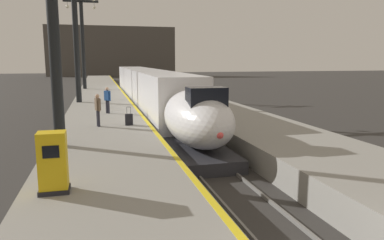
# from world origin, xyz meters

# --- Properties ---
(platform_left) EXTENTS (4.80, 110.00, 1.05)m
(platform_left) POSITION_xyz_m (-4.05, 24.75, 0.53)
(platform_left) COLOR gray
(platform_left) RESTS_ON ground
(platform_right) EXTENTS (4.80, 110.00, 1.05)m
(platform_right) POSITION_xyz_m (4.05, 24.75, 0.53)
(platform_right) COLOR gray
(platform_right) RESTS_ON ground
(platform_left_safety_stripe) EXTENTS (0.20, 107.80, 0.01)m
(platform_left_safety_stripe) POSITION_xyz_m (-1.77, 24.75, 1.05)
(platform_left_safety_stripe) COLOR yellow
(platform_left_safety_stripe) RESTS_ON platform_left
(rail_main_left) EXTENTS (0.08, 110.00, 0.12)m
(rail_main_left) POSITION_xyz_m (-0.75, 27.50, 0.06)
(rail_main_left) COLOR slate
(rail_main_left) RESTS_ON ground
(rail_main_right) EXTENTS (0.08, 110.00, 0.12)m
(rail_main_right) POSITION_xyz_m (0.75, 27.50, 0.06)
(rail_main_right) COLOR slate
(rail_main_right) RESTS_ON ground
(highspeed_train_main) EXTENTS (2.92, 38.05, 3.60)m
(highspeed_train_main) POSITION_xyz_m (0.00, 26.53, 1.93)
(highspeed_train_main) COLOR silver
(highspeed_train_main) RESTS_ON ground
(station_column_mid) EXTENTS (4.00, 0.68, 8.73)m
(station_column_mid) POSITION_xyz_m (-5.90, 10.52, 6.33)
(station_column_mid) COLOR black
(station_column_mid) RESTS_ON platform_left
(station_column_far) EXTENTS (4.00, 0.68, 9.20)m
(station_column_far) POSITION_xyz_m (-5.90, 26.42, 6.58)
(station_column_far) COLOR black
(station_column_far) RESTS_ON platform_left
(station_column_distant) EXTENTS (4.00, 0.68, 10.48)m
(station_column_distant) POSITION_xyz_m (-5.90, 41.08, 7.26)
(station_column_distant) COLOR black
(station_column_distant) RESTS_ON platform_left
(passenger_near_edge) EXTENTS (0.31, 0.55, 1.69)m
(passenger_near_edge) POSITION_xyz_m (-4.41, 14.62, 2.04)
(passenger_near_edge) COLOR #23232D
(passenger_near_edge) RESTS_ON platform_left
(passenger_mid_platform) EXTENTS (0.42, 0.45, 1.69)m
(passenger_mid_platform) POSITION_xyz_m (-3.80, 19.33, 2.04)
(passenger_mid_platform) COLOR #23232D
(passenger_mid_platform) RESTS_ON platform_left
(rolling_suitcase) EXTENTS (0.40, 0.22, 0.98)m
(rolling_suitcase) POSITION_xyz_m (-2.83, 14.62, 1.35)
(rolling_suitcase) COLOR black
(rolling_suitcase) RESTS_ON platform_left
(ticket_machine_yellow) EXTENTS (0.76, 0.62, 1.60)m
(ticket_machine_yellow) POSITION_xyz_m (-5.55, 5.15, 1.79)
(ticket_machine_yellow) COLOR yellow
(ticket_machine_yellow) RESTS_ON platform_left
(terminus_back_wall) EXTENTS (36.00, 2.00, 14.00)m
(terminus_back_wall) POSITION_xyz_m (0.00, 102.00, 7.00)
(terminus_back_wall) COLOR #4C4742
(terminus_back_wall) RESTS_ON ground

